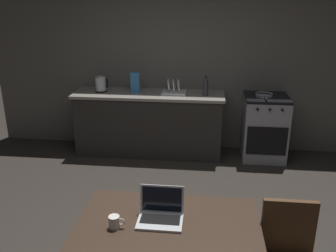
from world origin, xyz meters
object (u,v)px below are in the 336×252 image
(electric_kettle, at_px, (101,84))
(bottle, at_px, (206,86))
(dining_table, at_px, (168,234))
(cereal_box, at_px, (135,82))
(frying_pan, at_px, (264,95))
(coffee_mug, at_px, (115,222))
(dish_rack, at_px, (174,90))
(stove_oven, at_px, (264,127))
(laptop, at_px, (161,214))

(electric_kettle, distance_m, bottle, 1.51)
(dining_table, bearing_deg, cereal_box, 105.25)
(cereal_box, bearing_deg, frying_pan, -1.56)
(frying_pan, bearing_deg, dining_table, -109.60)
(frying_pan, xyz_separation_m, coffee_mug, (-1.38, -2.93, -0.18))
(frying_pan, xyz_separation_m, dish_rack, (-1.25, 0.03, 0.02))
(stove_oven, distance_m, dish_rack, 1.40)
(frying_pan, bearing_deg, cereal_box, 178.44)
(dining_table, distance_m, dish_rack, 2.92)
(electric_kettle, distance_m, frying_pan, 2.32)
(stove_oven, distance_m, coffee_mug, 3.30)
(laptop, bearing_deg, coffee_mug, -161.56)
(bottle, xyz_separation_m, dish_rack, (-0.45, 0.05, -0.08))
(laptop, relative_size, frying_pan, 0.79)
(bottle, xyz_separation_m, cereal_box, (-1.01, 0.07, 0.01))
(dining_table, xyz_separation_m, cereal_box, (-0.80, 2.92, 0.41))
(stove_oven, relative_size, dish_rack, 2.70)
(stove_oven, xyz_separation_m, coffee_mug, (-1.43, -2.95, 0.31))
(bottle, distance_m, cereal_box, 1.01)
(stove_oven, height_order, bottle, bottle)
(frying_pan, bearing_deg, coffee_mug, -115.32)
(dish_rack, bearing_deg, bottle, -6.40)
(frying_pan, distance_m, coffee_mug, 3.24)
(frying_pan, bearing_deg, bottle, -178.54)
(cereal_box, bearing_deg, laptop, -75.50)
(coffee_mug, bearing_deg, stove_oven, 64.12)
(stove_oven, relative_size, laptop, 2.87)
(stove_oven, bearing_deg, dish_rack, 179.89)
(coffee_mug, relative_size, cereal_box, 0.40)
(dining_table, distance_m, laptop, 0.15)
(bottle, bearing_deg, cereal_box, 176.03)
(laptop, height_order, dish_rack, dish_rack)
(laptop, bearing_deg, bottle, 79.70)
(electric_kettle, distance_m, coffee_mug, 3.11)
(dining_table, height_order, bottle, bottle)
(dining_table, distance_m, coffee_mug, 0.38)
(stove_oven, relative_size, bottle, 3.32)
(bottle, xyz_separation_m, frying_pan, (0.81, 0.02, -0.11))
(cereal_box, relative_size, dish_rack, 0.85)
(electric_kettle, relative_size, frying_pan, 0.58)
(cereal_box, height_order, dish_rack, cereal_box)
(laptop, relative_size, electric_kettle, 1.37)
(dining_table, xyz_separation_m, coffee_mug, (-0.36, -0.06, 0.11))
(electric_kettle, bearing_deg, coffee_mug, -72.47)
(frying_pan, height_order, cereal_box, cereal_box)
(cereal_box, bearing_deg, dish_rack, -2.03)
(frying_pan, bearing_deg, electric_kettle, 179.27)
(bottle, relative_size, frying_pan, 0.68)
(coffee_mug, bearing_deg, frying_pan, 64.68)
(dining_table, height_order, electric_kettle, electric_kettle)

